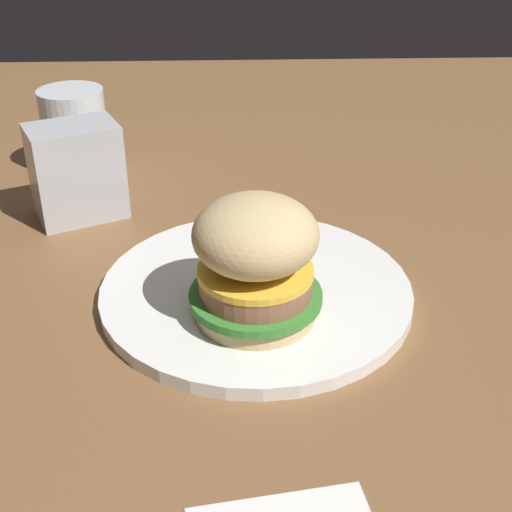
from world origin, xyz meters
The scene contains 6 objects.
ground_plane centered at (0.00, 0.00, 0.00)m, with size 1.60×1.60×0.00m, color brown.
plate centered at (-0.01, 0.01, 0.01)m, with size 0.27×0.27×0.01m, color white.
sandwich centered at (-0.01, -0.03, 0.06)m, with size 0.11×0.11×0.10m.
fries_pile centered at (-0.01, 0.08, 0.02)m, with size 0.10×0.08×0.01m.
drink_glass centered at (-0.22, 0.30, 0.04)m, with size 0.08×0.08×0.10m.
napkin_dispenser centered at (-0.19, 0.18, 0.05)m, with size 0.09×0.06×0.10m, color #B7BABF.
Camera 1 is at (-0.03, -0.51, 0.35)m, focal length 49.78 mm.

